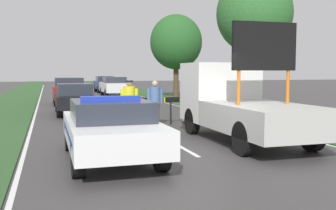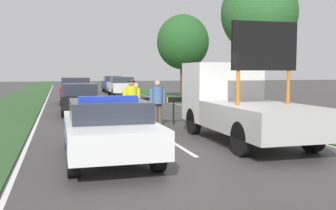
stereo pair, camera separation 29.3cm
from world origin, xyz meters
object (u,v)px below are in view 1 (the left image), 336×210
(queued_car_wagon_maroon, at_px, (69,90))
(work_truck, at_px, (238,103))
(pedestrian_civilian, at_px, (155,100))
(roadside_tree_near_right, at_px, (254,14))
(queued_car_van_white, at_px, (114,86))
(traffic_cone_centre_front, at_px, (211,112))
(queued_car_sedan_black, at_px, (75,98))
(queued_car_hatch_blue, at_px, (104,84))
(road_barrier, at_px, (135,102))
(police_car, at_px, (110,128))
(police_officer, at_px, (129,100))
(traffic_cone_near_police, at_px, (188,115))
(roadside_tree_near_left, at_px, (176,42))
(traffic_cone_near_truck, at_px, (139,118))

(queued_car_wagon_maroon, bearing_deg, work_truck, 105.72)
(pedestrian_civilian, bearing_deg, roadside_tree_near_right, 16.86)
(pedestrian_civilian, relative_size, queued_car_van_white, 0.38)
(queued_car_van_white, bearing_deg, traffic_cone_centre_front, 93.70)
(queued_car_wagon_maroon, relative_size, queued_car_van_white, 0.99)
(work_truck, relative_size, roadside_tree_near_right, 0.85)
(queued_car_sedan_black, xyz_separation_m, queued_car_wagon_maroon, (0.05, 6.28, 0.10))
(traffic_cone_centre_front, bearing_deg, queued_car_hatch_blue, 92.51)
(road_barrier, bearing_deg, police_car, -104.86)
(road_barrier, bearing_deg, queued_car_hatch_blue, 87.81)
(police_car, distance_m, roadside_tree_near_right, 11.61)
(work_truck, xyz_separation_m, police_officer, (-2.74, 2.87, -0.07))
(traffic_cone_near_police, height_order, queued_car_van_white, queued_car_van_white)
(work_truck, relative_size, roadside_tree_near_left, 0.86)
(work_truck, bearing_deg, roadside_tree_near_left, -101.71)
(police_officer, relative_size, traffic_cone_near_police, 2.74)
(traffic_cone_near_truck, bearing_deg, pedestrian_civilian, -35.64)
(queued_car_sedan_black, relative_size, roadside_tree_near_right, 0.64)
(pedestrian_civilian, height_order, roadside_tree_near_right, roadside_tree_near_right)
(road_barrier, xyz_separation_m, traffic_cone_near_truck, (0.13, -0.03, -0.59))
(police_officer, relative_size, roadside_tree_near_left, 0.27)
(police_officer, height_order, pedestrian_civilian, police_officer)
(police_car, relative_size, queued_car_wagon_maroon, 1.02)
(queued_car_sedan_black, height_order, roadside_tree_near_right, roadside_tree_near_right)
(work_truck, bearing_deg, traffic_cone_near_police, -87.62)
(police_car, xyz_separation_m, queued_car_van_white, (4.01, 23.96, 0.10))
(roadside_tree_near_right, bearing_deg, police_car, -136.32)
(traffic_cone_centre_front, relative_size, queued_car_hatch_blue, 0.16)
(traffic_cone_near_truck, height_order, queued_car_hatch_blue, queued_car_hatch_blue)
(police_car, bearing_deg, queued_car_wagon_maroon, 91.69)
(traffic_cone_near_truck, relative_size, queued_car_wagon_maroon, 0.13)
(traffic_cone_near_truck, distance_m, queued_car_van_white, 18.61)
(roadside_tree_near_right, bearing_deg, pedestrian_civilian, -155.82)
(police_officer, bearing_deg, queued_car_hatch_blue, -71.42)
(police_car, bearing_deg, queued_car_hatch_blue, 83.78)
(work_truck, distance_m, roadside_tree_near_left, 19.44)
(queued_car_van_white, bearing_deg, pedestrian_civilian, 85.28)
(queued_car_hatch_blue, bearing_deg, roadside_tree_near_left, 112.66)
(work_truck, distance_m, queued_car_wagon_maroon, 15.49)
(traffic_cone_near_truck, relative_size, roadside_tree_near_left, 0.09)
(police_officer, bearing_deg, pedestrian_civilian, -129.25)
(work_truck, bearing_deg, road_barrier, -57.61)
(traffic_cone_near_police, distance_m, roadside_tree_near_left, 15.79)
(traffic_cone_near_police, bearing_deg, police_car, -124.94)
(police_car, xyz_separation_m, roadside_tree_near_left, (8.31, 20.40, 3.60))
(police_car, height_order, roadside_tree_near_left, roadside_tree_near_left)
(traffic_cone_centre_front, distance_m, queued_car_van_white, 17.86)
(road_barrier, relative_size, pedestrian_civilian, 2.06)
(police_car, distance_m, road_barrier, 5.79)
(queued_car_sedan_black, bearing_deg, road_barrier, 111.71)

